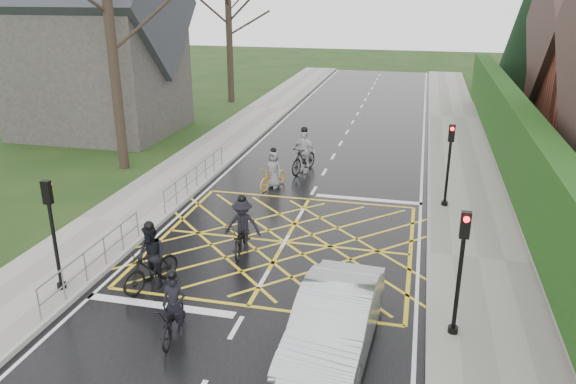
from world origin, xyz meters
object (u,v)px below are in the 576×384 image
at_px(cyclist_rear, 174,315).
at_px(cyclist_front, 304,156).
at_px(car, 334,323).
at_px(cyclist_lead, 273,174).
at_px(cyclist_mid, 242,231).
at_px(cyclist_back, 151,263).

relative_size(cyclist_rear, cyclist_front, 0.85).
distance_m(cyclist_front, car, 13.14).
bearing_deg(car, cyclist_lead, 114.99).
relative_size(cyclist_mid, car, 0.43).
bearing_deg(cyclist_lead, cyclist_mid, -64.26).
xyz_separation_m(cyclist_rear, cyclist_front, (0.41, 12.91, 0.21)).
xyz_separation_m(cyclist_back, cyclist_lead, (1.16, 8.62, -0.14)).
bearing_deg(car, cyclist_rear, -173.66).
bearing_deg(cyclist_back, cyclist_front, 102.53).
height_order(cyclist_back, cyclist_mid, cyclist_back).
height_order(cyclist_rear, cyclist_front, cyclist_front).
distance_m(cyclist_rear, cyclist_lead, 10.62).
bearing_deg(cyclist_rear, car, -5.83).
bearing_deg(cyclist_back, cyclist_lead, 105.03).
distance_m(cyclist_rear, cyclist_mid, 4.65).
bearing_deg(cyclist_back, cyclist_rear, -29.68).
height_order(cyclist_front, cyclist_lead, cyclist_front).
height_order(cyclist_rear, cyclist_back, cyclist_back).
bearing_deg(cyclist_rear, cyclist_back, 118.71).
bearing_deg(car, cyclist_back, 164.61).
bearing_deg(cyclist_lead, cyclist_front, 90.98).
bearing_deg(cyclist_mid, cyclist_back, -130.65).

